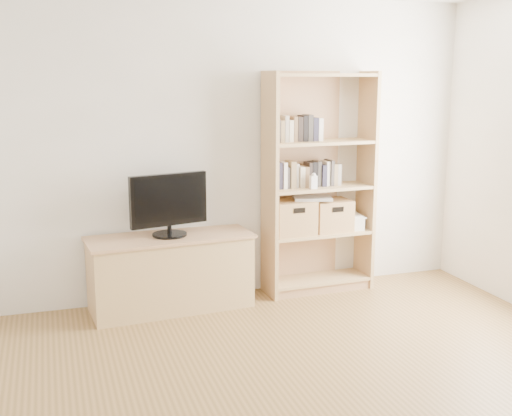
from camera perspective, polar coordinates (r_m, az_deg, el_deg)
name	(u,v)px	position (r m, az deg, el deg)	size (l,w,h in m)	color
back_wall	(226,150)	(5.61, -2.64, 5.18)	(4.50, 0.02, 2.60)	silver
tv_stand	(171,274)	(5.46, -7.59, -5.81)	(1.32, 0.50, 0.61)	tan
bookshelf	(319,184)	(5.76, 5.64, 2.17)	(0.99, 0.35, 1.98)	tan
television	(169,205)	(5.31, -7.76, 0.29)	(0.66, 0.05, 0.52)	black
books_row_mid	(318,174)	(5.77, 5.56, 3.02)	(0.78, 0.15, 0.21)	#35312C
books_row_upper	(296,130)	(5.63, 3.62, 6.93)	(0.37, 0.14, 0.20)	#35312C
baby_monitor	(314,182)	(5.61, 5.14, 2.29)	(0.06, 0.04, 0.12)	white
basket_left	(292,217)	(5.70, 3.23, -0.83)	(0.37, 0.30, 0.30)	#AF7B4F
basket_right	(331,215)	(5.87, 6.66, -0.64)	(0.34, 0.28, 0.28)	#AF7B4F
laptop	(312,198)	(5.74, 5.03, 0.90)	(0.33, 0.23, 0.03)	silver
magazine_stack	(352,222)	(5.99, 8.51, -1.27)	(0.17, 0.24, 0.11)	silver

